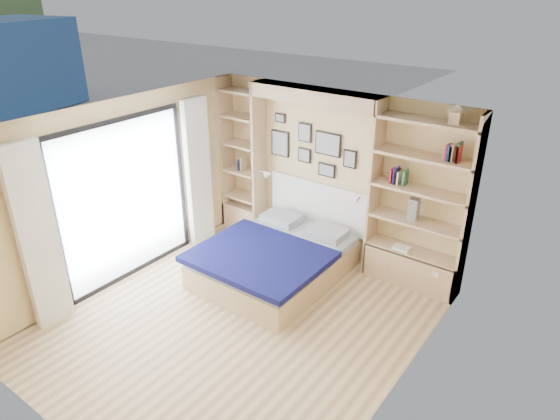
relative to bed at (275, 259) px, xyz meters
The scene contains 8 objects.
ground 1.19m from the bed, 76.10° to the right, with size 4.50×4.50×0.00m, color #D3B983.
room_shell 0.90m from the bed, 105.18° to the left, with size 4.50×4.50×4.50m.
bed is the anchor object (origin of this frame).
photo_gallery 1.73m from the bed, 98.97° to the left, with size 1.48×0.02×0.82m.
reading_lamps 1.20m from the bed, 91.38° to the left, with size 1.92×0.12×0.15m.
shelf_decor 2.18m from the bed, 34.49° to the left, with size 3.46×0.23×2.03m.
deck 3.52m from the bed, 161.25° to the right, with size 3.20×4.00×0.05m, color #756B57.
deck_chair 3.47m from the bed, behind, with size 0.51×0.80×0.77m.
Camera 1 is at (3.37, -3.73, 3.88)m, focal length 32.00 mm.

